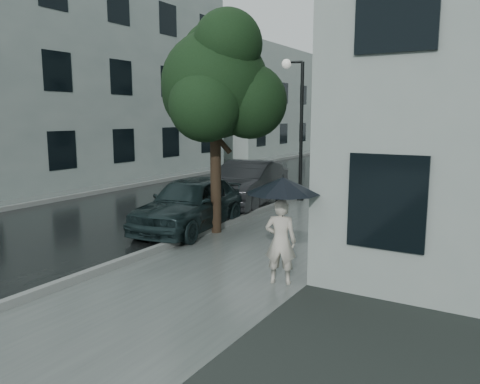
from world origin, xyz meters
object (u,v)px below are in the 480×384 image
Objects in this scene: car_near at (191,203)px; car_far at (247,183)px; pedestrian at (281,241)px; street_tree at (217,84)px; lamp_post at (297,120)px.

car_far reaches higher than car_near.
pedestrian is 4.48m from car_near.
street_tree is 3.10m from car_near.
car_near is 0.92× the size of car_far.
lamp_post reaches higher than car_near.
pedestrian is 0.37× the size of car_near.
lamp_post reaches higher than pedestrian.
lamp_post is (-0.15, 5.17, -0.93)m from street_tree.
lamp_post is 1.09× the size of car_far.
car_far is (-1.11, 3.43, -2.97)m from street_tree.
street_tree is 1.21× the size of car_far.
pedestrian is 7.29m from car_far.
lamp_post reaches higher than car_far.
lamp_post is 2.85m from car_far.
car_near is at bearing -49.88° from pedestrian.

